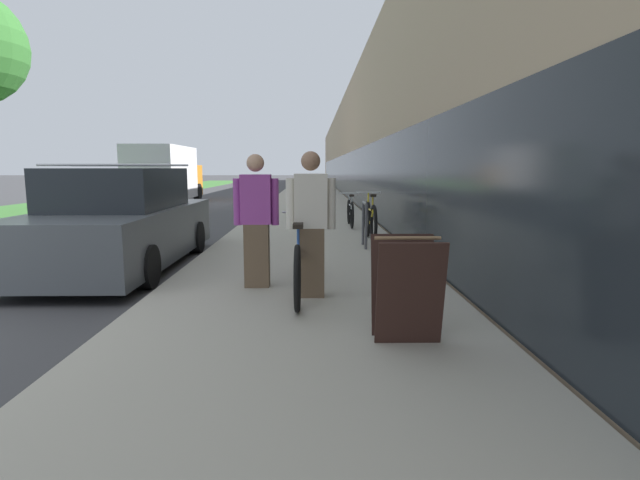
% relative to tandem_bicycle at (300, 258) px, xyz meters
% --- Properties ---
extents(sidewalk_slab, '(3.64, 70.00, 0.15)m').
position_rel_tandem_bicycle_xyz_m(sidewalk_slab, '(0.05, 19.20, -0.45)').
color(sidewalk_slab, '#A39E8E').
rests_on(sidewalk_slab, ground).
extents(storefront_facade, '(10.01, 70.00, 5.63)m').
position_rel_tandem_bicycle_xyz_m(storefront_facade, '(6.90, 27.20, 2.28)').
color(storefront_facade, tan).
rests_on(storefront_facade, ground).
extents(lawn_strip, '(4.50, 70.00, 0.03)m').
position_rel_tandem_bicycle_xyz_m(lawn_strip, '(-10.69, 23.20, -0.51)').
color(lawn_strip, '#3D7533').
rests_on(lawn_strip, ground).
extents(tandem_bicycle, '(0.52, 2.72, 0.88)m').
position_rel_tandem_bicycle_xyz_m(tandem_bicycle, '(0.00, 0.00, 0.00)').
color(tandem_bicycle, black).
rests_on(tandem_bicycle, sidewalk_slab).
extents(person_rider, '(0.56, 0.22, 1.65)m').
position_rel_tandem_bicycle_xyz_m(person_rider, '(0.14, -0.35, 0.45)').
color(person_rider, brown).
rests_on(person_rider, sidewalk_slab).
extents(person_bystander, '(0.56, 0.22, 1.64)m').
position_rel_tandem_bicycle_xyz_m(person_bystander, '(-0.54, 0.14, 0.44)').
color(person_bystander, brown).
rests_on(person_bystander, sidewalk_slab).
extents(bike_rack_hoop, '(0.05, 0.60, 0.84)m').
position_rel_tandem_bicycle_xyz_m(bike_rack_hoop, '(1.13, 3.26, 0.14)').
color(bike_rack_hoop, '#4C4C51').
rests_on(bike_rack_hoop, sidewalk_slab).
extents(cruiser_bike_nearest, '(0.52, 1.84, 0.97)m').
position_rel_tandem_bicycle_xyz_m(cruiser_bike_nearest, '(1.34, 4.10, 0.03)').
color(cruiser_bike_nearest, black).
rests_on(cruiser_bike_nearest, sidewalk_slab).
extents(cruiser_bike_middle, '(0.52, 1.71, 0.83)m').
position_rel_tandem_bicycle_xyz_m(cruiser_bike_middle, '(1.12, 6.64, -0.02)').
color(cruiser_bike_middle, black).
rests_on(cruiser_bike_middle, sidewalk_slab).
extents(sandwich_board_sign, '(0.56, 0.56, 0.90)m').
position_rel_tandem_bicycle_xyz_m(sandwich_board_sign, '(0.96, -1.83, 0.07)').
color(sandwich_board_sign, '#331E19').
rests_on(sandwich_board_sign, sidewalk_slab).
extents(parked_sedan_curbside, '(1.97, 4.80, 1.68)m').
position_rel_tandem_bicycle_xyz_m(parked_sedan_curbside, '(-2.94, 2.07, 0.21)').
color(parked_sedan_curbside, '#4C5156').
rests_on(parked_sedan_curbside, ground).
extents(moving_truck, '(2.19, 6.12, 2.58)m').
position_rel_tandem_bicycle_xyz_m(moving_truck, '(-6.58, 17.13, 0.79)').
color(moving_truck, orange).
rests_on(moving_truck, ground).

